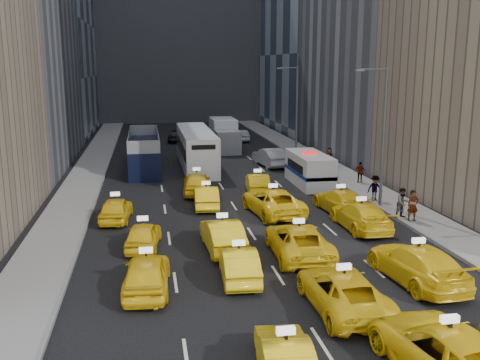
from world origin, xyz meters
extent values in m
plane|color=black|center=(0.00, 0.00, 0.00)|extent=(160.00, 160.00, 0.00)
cube|color=gray|center=(-10.50, 25.00, 0.07)|extent=(3.00, 90.00, 0.15)
cube|color=gray|center=(10.50, 25.00, 0.07)|extent=(3.00, 90.00, 0.15)
cube|color=slate|center=(-9.05, 25.00, 0.09)|extent=(0.15, 90.00, 0.18)
cube|color=slate|center=(9.05, 25.00, 0.09)|extent=(0.15, 90.00, 0.18)
cylinder|color=#595B60|center=(9.30, 12.00, 4.50)|extent=(0.20, 0.20, 9.00)
cylinder|color=#595B60|center=(8.40, 12.00, 8.80)|extent=(1.80, 0.12, 0.12)
cube|color=slate|center=(7.50, 12.00, 8.75)|extent=(0.50, 0.22, 0.12)
cylinder|color=#595B60|center=(9.30, 32.00, 4.50)|extent=(0.20, 0.20, 9.00)
cylinder|color=#595B60|center=(8.40, 32.00, 8.80)|extent=(1.80, 0.12, 0.12)
cube|color=slate|center=(7.50, 32.00, 8.75)|extent=(0.50, 0.22, 0.12)
imported|color=yellow|center=(-1.74, -5.84, 0.69)|extent=(1.87, 4.29, 1.37)
imported|color=yellow|center=(3.02, -6.44, 0.81)|extent=(3.46, 6.13, 1.62)
imported|color=yellow|center=(-5.68, 1.29, 0.77)|extent=(2.14, 4.65, 1.55)
imported|color=yellow|center=(-1.77, 1.91, 0.71)|extent=(1.73, 4.36, 1.41)
imported|color=yellow|center=(1.60, -1.67, 0.74)|extent=(2.51, 5.35, 1.48)
imported|color=yellow|center=(5.63, 0.27, 0.81)|extent=(2.74, 5.78, 1.63)
imported|color=yellow|center=(-5.83, 6.69, 0.66)|extent=(2.07, 4.07, 1.33)
imported|color=yellow|center=(-1.93, 5.75, 0.78)|extent=(1.87, 4.81, 1.56)
imported|color=yellow|center=(1.56, 4.21, 0.77)|extent=(2.79, 5.65, 1.54)
imported|color=yellow|center=(6.23, 7.83, 0.77)|extent=(2.25, 5.32, 1.53)
imported|color=yellow|center=(-7.44, 11.86, 0.71)|extent=(2.05, 4.29, 1.41)
imported|color=yellow|center=(-1.83, 13.92, 0.71)|extent=(1.77, 4.40, 1.42)
imported|color=yellow|center=(2.07, 11.66, 0.80)|extent=(3.32, 6.01, 1.59)
imported|color=yellow|center=(6.33, 11.32, 0.74)|extent=(2.49, 5.23, 1.47)
imported|color=yellow|center=(-2.06, 17.78, 0.80)|extent=(2.31, 4.84, 1.60)
imported|color=yellow|center=(2.29, 17.35, 0.71)|extent=(1.95, 4.42, 1.41)
cube|color=silver|center=(6.76, 19.23, 1.22)|extent=(3.04, 6.31, 2.43)
cylinder|color=black|center=(5.75, 17.10, 0.49)|extent=(0.28, 0.97, 0.97)
cylinder|color=black|center=(7.77, 17.10, 0.49)|extent=(0.28, 0.97, 0.97)
cylinder|color=black|center=(5.75, 21.37, 0.49)|extent=(0.28, 0.97, 0.97)
cylinder|color=black|center=(7.77, 21.37, 0.49)|extent=(0.28, 0.97, 0.97)
cube|color=navy|center=(6.76, 19.23, 1.05)|extent=(3.09, 6.32, 0.28)
cube|color=red|center=(6.76, 19.23, 2.52)|extent=(1.14, 0.52, 0.18)
cube|color=black|center=(-5.74, 27.80, 1.64)|extent=(3.38, 11.44, 3.28)
cylinder|color=black|center=(-6.88, 23.06, 0.55)|extent=(0.28, 1.10, 1.10)
cylinder|color=black|center=(-4.61, 23.06, 0.55)|extent=(0.28, 1.10, 1.10)
cylinder|color=black|center=(-6.88, 32.55, 0.55)|extent=(0.28, 1.10, 1.10)
cylinder|color=black|center=(-4.61, 32.55, 0.55)|extent=(0.28, 1.10, 1.10)
cube|color=white|center=(-1.12, 28.23, 1.67)|extent=(4.37, 13.21, 3.35)
cylinder|color=black|center=(-2.32, 22.65, 0.55)|extent=(0.28, 1.10, 1.10)
cylinder|color=black|center=(0.08, 22.65, 0.55)|extent=(0.28, 1.10, 1.10)
cylinder|color=black|center=(-2.32, 33.81, 0.55)|extent=(0.28, 1.10, 1.10)
cylinder|color=black|center=(0.08, 33.81, 0.55)|extent=(0.28, 1.10, 1.10)
cube|color=silver|center=(2.79, 37.26, 1.68)|extent=(2.93, 7.46, 3.35)
cylinder|color=black|center=(1.68, 34.49, 0.55)|extent=(0.28, 1.10, 1.10)
cylinder|color=black|center=(3.90, 34.49, 0.55)|extent=(0.28, 1.10, 1.10)
cylinder|color=black|center=(1.68, 40.03, 0.55)|extent=(0.28, 1.10, 1.10)
cylinder|color=black|center=(3.90, 40.03, 0.55)|extent=(0.28, 1.10, 1.10)
imported|color=#9EA2A6|center=(5.56, 27.37, 0.84)|extent=(2.43, 5.26, 1.67)
imported|color=black|center=(-5.90, 38.43, 0.76)|extent=(2.76, 5.57, 1.52)
imported|color=gray|center=(1.67, 45.80, 0.76)|extent=(2.21, 5.30, 1.53)
imported|color=black|center=(-2.04, 44.73, 0.75)|extent=(2.27, 4.56, 1.49)
imported|color=#A4A6AB|center=(5.72, 43.81, 0.69)|extent=(1.55, 4.19, 1.37)
imported|color=gray|center=(9.64, 8.35, 1.06)|extent=(0.70, 0.49, 1.83)
imported|color=gray|center=(9.36, 9.06, 1.05)|extent=(0.97, 0.68, 1.81)
imported|color=gray|center=(9.47, 13.22, 1.00)|extent=(1.13, 0.53, 1.71)
imported|color=gray|center=(10.67, 18.76, 0.95)|extent=(1.03, 0.76, 1.60)
imported|color=gray|center=(9.29, 22.41, 1.04)|extent=(0.91, 0.55, 1.77)
imported|color=gray|center=(10.67, 25.78, 0.97)|extent=(1.58, 0.88, 1.64)
camera|label=1|loc=(-5.48, -19.51, 9.08)|focal=40.00mm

